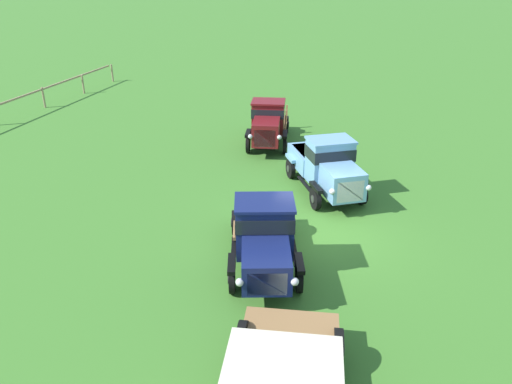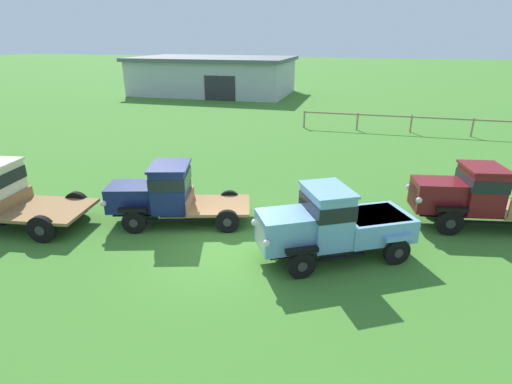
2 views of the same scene
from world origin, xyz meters
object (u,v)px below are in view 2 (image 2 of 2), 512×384
farm_shed (214,75)px  vintage_truck_far_side (470,194)px  vintage_truck_second_in_line (165,193)px  vintage_truck_midrow_center (332,223)px

farm_shed → vintage_truck_far_side: (20.29, -29.36, -0.86)m
vintage_truck_far_side → farm_shed: bearing=124.6°
farm_shed → vintage_truck_second_in_line: 33.45m
vintage_truck_midrow_center → vintage_truck_far_side: bearing=38.0°
vintage_truck_second_in_line → vintage_truck_midrow_center: 5.73m
vintage_truck_second_in_line → vintage_truck_far_side: bearing=13.8°
vintage_truck_second_in_line → vintage_truck_midrow_center: bearing=-8.8°
vintage_truck_far_side → vintage_truck_second_in_line: bearing=-166.2°
vintage_truck_midrow_center → vintage_truck_second_in_line: bearing=171.2°
farm_shed → vintage_truck_second_in_line: farm_shed is taller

